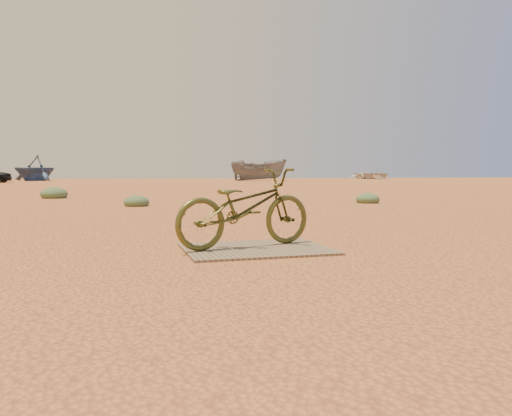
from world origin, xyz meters
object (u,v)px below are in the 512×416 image
object	(u,v)px
boat_far_left	(35,168)
plywood_board	(256,249)
boat_far_right	(373,174)
boat_mid_right	(259,170)
bicycle	(245,208)

from	to	relation	value
boat_far_left	plywood_board	bearing A→B (deg)	-41.45
plywood_board	boat_far_right	distance (m)	54.59
boat_mid_right	boat_far_right	size ratio (longest dim) A/B	0.97
bicycle	boat_far_left	size ratio (longest dim) A/B	0.33
plywood_board	boat_mid_right	bearing A→B (deg)	73.38
bicycle	boat_far_right	xyz separation A→B (m)	(27.84, 46.92, 0.13)
plywood_board	boat_far_right	bearing A→B (deg)	59.44
boat_far_right	boat_far_left	bearing A→B (deg)	175.00
plywood_board	boat_far_left	world-z (taller)	boat_far_left
boat_mid_right	boat_far_right	xyz separation A→B (m)	(16.25, 8.45, -0.43)
boat_mid_right	bicycle	bearing A→B (deg)	178.29
boat_far_left	boat_far_right	xyz separation A→B (m)	(35.60, 2.79, -0.64)
plywood_board	boat_mid_right	distance (m)	40.25
plywood_board	boat_far_left	xyz separation A→B (m)	(-7.85, 44.22, 1.17)
bicycle	boat_mid_right	distance (m)	40.18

